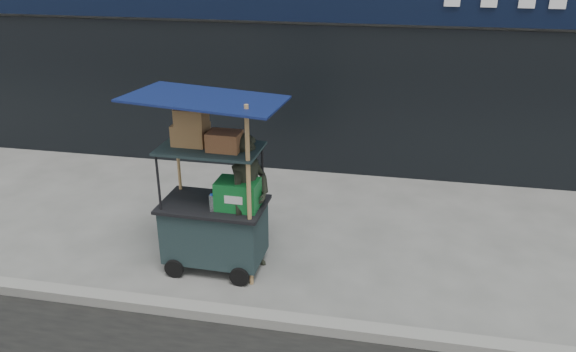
# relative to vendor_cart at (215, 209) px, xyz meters

# --- Properties ---
(ground) EXTENTS (80.00, 80.00, 0.00)m
(ground) POSITION_rel_vendor_cart_xyz_m (0.42, -0.76, -0.76)
(ground) COLOR #5F5F5B
(ground) RESTS_ON ground
(curb) EXTENTS (80.00, 0.18, 0.12)m
(curb) POSITION_rel_vendor_cart_xyz_m (0.42, -0.96, -0.70)
(curb) COLOR gray
(curb) RESTS_ON ground
(vendor_cart) EXTENTS (1.62, 1.16, 2.16)m
(vendor_cart) POSITION_rel_vendor_cart_xyz_m (0.00, 0.00, 0.00)
(vendor_cart) COLOR #1A2C2D
(vendor_cart) RESTS_ON ground
(vendor_man) EXTENTS (0.60, 0.72, 1.69)m
(vendor_man) POSITION_rel_vendor_cart_xyz_m (0.40, 0.04, 0.09)
(vendor_man) COLOR black
(vendor_man) RESTS_ON ground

